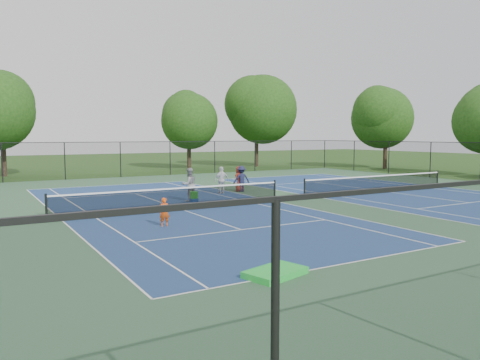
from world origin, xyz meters
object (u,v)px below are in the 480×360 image
bystander_b (241,179)px  ball_hopper (194,195)px  tree_side_e (386,114)px  ball_crate (194,202)px  bystander_c (239,179)px  child_player (165,212)px  instructor (189,185)px  tree_back_d (257,107)px  bystander_a (222,180)px  tree_back_a (1,106)px  tree_back_c (189,117)px

bystander_b → ball_hopper: 6.08m
tree_side_e → bystander_b: bearing=-157.1°
bystander_b → ball_crate: 6.11m
ball_hopper → bystander_c: bearing=37.1°
child_player → instructor: size_ratio=0.62×
tree_back_d → ball_hopper: tree_back_d is taller
instructor → bystander_a: bearing=-150.0°
tree_back_d → ball_crate: bearing=-128.5°
ball_crate → tree_side_e: bearing=25.3°
tree_side_e → instructor: bearing=-156.6°
child_player → bystander_c: size_ratio=0.69×
tree_back_d → ball_crate: 30.90m
tree_side_e → ball_hopper: size_ratio=24.57×
tree_back_a → bystander_b: bearing=-58.8°
bystander_b → bystander_c: size_ratio=1.01×
tree_back_a → bystander_a: size_ratio=5.50×
tree_side_e → ball_hopper: (-28.81, -13.60, -5.30)m
bystander_b → bystander_c: bearing=-59.7°
tree_back_d → bystander_b: size_ratio=6.32×
bystander_b → ball_hopper: (-4.93, -3.54, -0.32)m
tree_back_a → bystander_b: size_ratio=5.58×
tree_back_d → child_player: (-22.22, -28.26, -6.26)m
bystander_b → bystander_c: bystander_b is taller
instructor → ball_hopper: bearing=72.6°
ball_crate → ball_hopper: 0.34m
tree_back_c → tree_back_d: bearing=-7.1°
tree_back_d → bystander_b: tree_back_d is taller
tree_back_a → child_player: (3.78, -28.26, -5.47)m
tree_back_a → tree_back_d: tree_back_d is taller
bystander_c → ball_hopper: (-4.88, -3.69, -0.31)m
tree_back_d → bystander_b: 25.12m
tree_side_e → child_player: (-32.22, -18.26, -5.24)m
tree_side_e → ball_hopper: bearing=-154.7°
tree_side_e → bystander_c: 26.38m
tree_side_e → ball_crate: 32.35m
child_player → bystander_b: bystander_b is taller
bystander_b → ball_hopper: size_ratio=4.54×
tree_back_a → bystander_c: tree_back_a is taller
child_player → ball_hopper: (3.41, 4.66, -0.06)m
ball_crate → tree_back_d: bearing=51.5°
tree_back_a → child_player: 29.03m
bystander_a → tree_back_a: bearing=-62.5°
bystander_a → ball_crate: 4.80m
tree_back_d → child_player: tree_back_d is taller
tree_back_d → bystander_c: bearing=-125.0°
tree_back_d → ball_hopper: (-18.81, -23.60, -6.32)m
tree_back_c → bystander_a: (-7.41, -21.27, -4.65)m
tree_back_a → instructor: size_ratio=5.03×
tree_back_d → bystander_c: tree_back_d is taller
ball_crate → bystander_b: bearing=35.6°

